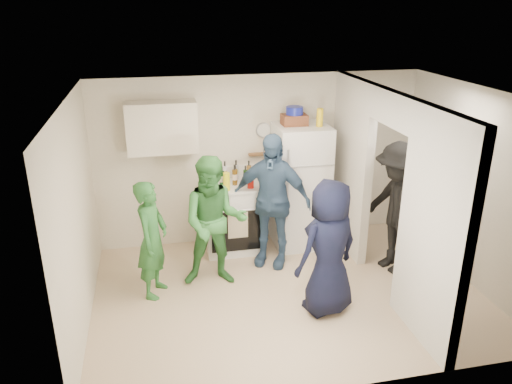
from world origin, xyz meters
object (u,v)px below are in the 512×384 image
at_px(stove, 233,217).
at_px(person_navy, 329,248).
at_px(wicker_basket, 294,120).
at_px(person_denim, 271,201).
at_px(person_green_left, 152,239).
at_px(blue_bowl, 295,111).
at_px(yellow_cup_stack_top, 320,117).
at_px(person_nook, 397,208).
at_px(fridge, 300,186).
at_px(person_green_center, 215,222).

relative_size(stove, person_navy, 0.62).
relative_size(wicker_basket, person_denim, 0.19).
bearing_deg(person_green_left, blue_bowl, -41.95).
bearing_deg(blue_bowl, wicker_basket, 0.00).
relative_size(yellow_cup_stack_top, person_nook, 0.14).
height_order(fridge, person_navy, fridge).
bearing_deg(stove, person_navy, -65.74).
bearing_deg(yellow_cup_stack_top, stove, 173.88).
height_order(person_green_center, person_denim, person_denim).
xyz_separation_m(fridge, person_nook, (1.03, -1.02, -0.01)).
bearing_deg(person_nook, person_green_left, -105.57).
bearing_deg(person_green_left, wicker_basket, -41.95).
height_order(wicker_basket, blue_bowl, blue_bowl).
bearing_deg(person_denim, yellow_cup_stack_top, 56.82).
xyz_separation_m(wicker_basket, person_green_left, (-2.06, -1.02, -1.15)).
distance_m(stove, person_navy, 1.99).
bearing_deg(fridge, person_green_center, -147.58).
xyz_separation_m(wicker_basket, blue_bowl, (0.00, 0.00, 0.13)).
distance_m(wicker_basket, blue_bowl, 0.13).
distance_m(blue_bowl, person_nook, 1.92).
bearing_deg(yellow_cup_stack_top, person_green_left, -159.83).
height_order(stove, blue_bowl, blue_bowl).
distance_m(person_green_left, person_denim, 1.68).
bearing_deg(stove, person_denim, -50.89).
height_order(blue_bowl, person_green_center, blue_bowl).
bearing_deg(person_nook, person_denim, -122.73).
bearing_deg(person_nook, blue_bowl, -148.17).
distance_m(fridge, blue_bowl, 1.12).
bearing_deg(stove, yellow_cup_stack_top, -6.12).
bearing_deg(person_nook, stove, -132.17).
bearing_deg(wicker_basket, person_green_left, -153.56).
distance_m(wicker_basket, person_denim, 1.20).
bearing_deg(person_navy, person_denim, -93.89).
bearing_deg(person_green_center, blue_bowl, 43.71).
distance_m(stove, blue_bowl, 1.76).
bearing_deg(wicker_basket, person_denim, -129.76).
bearing_deg(wicker_basket, person_navy, -92.63).
relative_size(person_green_left, person_denim, 0.80).
distance_m(fridge, person_denim, 0.75).
height_order(person_green_left, person_nook, person_nook).
bearing_deg(blue_bowl, person_nook, -43.37).
distance_m(person_green_left, person_green_center, 0.79).
bearing_deg(fridge, yellow_cup_stack_top, -24.44).
xyz_separation_m(blue_bowl, person_navy, (-0.08, -1.81, -1.21)).
relative_size(fridge, person_green_center, 1.06).
relative_size(stove, yellow_cup_stack_top, 4.06).
bearing_deg(fridge, blue_bowl, 153.43).
height_order(fridge, person_green_left, fridge).
xyz_separation_m(fridge, person_green_center, (-1.38, -0.88, -0.05)).
bearing_deg(blue_bowl, person_navy, -92.63).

